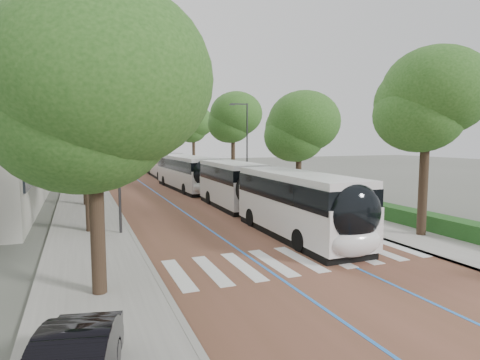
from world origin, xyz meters
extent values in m
plane|color=#51544C|center=(0.00, 0.00, 0.00)|extent=(160.00, 160.00, 0.00)
cube|color=brown|center=(0.00, 40.00, 0.01)|extent=(11.00, 140.00, 0.02)
cube|color=gray|center=(-7.50, 40.00, 0.06)|extent=(4.00, 140.00, 0.12)
cube|color=gray|center=(7.50, 40.00, 0.06)|extent=(4.00, 140.00, 0.12)
cube|color=gray|center=(-5.60, 40.00, 0.06)|extent=(0.20, 140.00, 0.14)
cube|color=gray|center=(5.60, 40.00, 0.06)|extent=(0.20, 140.00, 0.14)
cube|color=silver|center=(-4.80, 1.00, 0.03)|extent=(0.55, 3.60, 0.01)
cube|color=silver|center=(-3.55, 1.00, 0.03)|extent=(0.55, 3.60, 0.01)
cube|color=silver|center=(-2.30, 1.00, 0.03)|extent=(0.55, 3.60, 0.01)
cube|color=silver|center=(-1.05, 1.00, 0.03)|extent=(0.55, 3.60, 0.01)
cube|color=silver|center=(0.20, 1.00, 0.03)|extent=(0.55, 3.60, 0.01)
cube|color=silver|center=(1.45, 1.00, 0.03)|extent=(0.55, 3.60, 0.01)
cube|color=silver|center=(2.70, 1.00, 0.03)|extent=(0.55, 3.60, 0.01)
cube|color=silver|center=(3.95, 1.00, 0.03)|extent=(0.55, 3.60, 0.01)
cube|color=silver|center=(5.20, 1.00, 0.03)|extent=(0.55, 3.60, 0.01)
cube|color=blue|center=(-1.60, 40.00, 0.02)|extent=(0.12, 126.00, 0.01)
cube|color=blue|center=(1.60, 40.00, 0.02)|extent=(0.12, 126.00, 0.01)
cube|color=black|center=(-10.45, 28.00, 3.00)|extent=(0.12, 38.00, 1.60)
cube|color=black|center=(-10.45, 28.00, 6.20)|extent=(0.12, 38.00, 1.60)
cube|color=black|center=(-10.45, 28.00, 9.40)|extent=(0.12, 38.00, 1.60)
cube|color=black|center=(-10.45, 28.00, 12.40)|extent=(0.12, 38.00, 1.60)
cube|color=#1C4217|center=(9.10, 0.00, 0.52)|extent=(1.20, 14.00, 0.80)
cylinder|color=#2D2D2F|center=(6.80, 22.00, 4.12)|extent=(0.14, 0.14, 8.00)
cube|color=#2D2D2F|center=(6.00, 22.00, 8.02)|extent=(1.70, 0.12, 0.12)
cube|color=#2D2D2F|center=(5.30, 22.00, 7.94)|extent=(0.50, 0.20, 0.10)
cylinder|color=#2D2D2F|center=(-6.10, 8.00, 4.12)|extent=(0.14, 0.14, 8.00)
cylinder|color=black|center=(-7.50, 0.00, 2.14)|extent=(0.44, 0.44, 4.28)
ellipsoid|color=#204917|center=(-7.50, 0.00, 6.03)|extent=(6.44, 6.44, 5.47)
cylinder|color=black|center=(-7.50, 9.00, 2.16)|extent=(0.44, 0.44, 4.31)
ellipsoid|color=#204917|center=(-7.50, 9.00, 6.07)|extent=(5.21, 5.21, 4.43)
cylinder|color=black|center=(-7.50, 18.00, 2.45)|extent=(0.44, 0.44, 4.89)
ellipsoid|color=#204917|center=(-7.50, 18.00, 6.90)|extent=(6.49, 6.49, 5.52)
cylinder|color=black|center=(-7.50, 28.00, 2.21)|extent=(0.44, 0.44, 4.42)
ellipsoid|color=#204917|center=(-7.50, 28.00, 6.23)|extent=(5.26, 5.26, 4.47)
cylinder|color=black|center=(-7.50, 40.00, 2.36)|extent=(0.44, 0.44, 4.72)
ellipsoid|color=#204917|center=(-7.50, 40.00, 6.65)|extent=(5.29, 5.29, 4.50)
cylinder|color=black|center=(-7.50, 55.00, 2.66)|extent=(0.44, 0.44, 5.31)
ellipsoid|color=#204917|center=(-7.50, 55.00, 7.49)|extent=(6.49, 6.49, 5.52)
cylinder|color=black|center=(7.70, 2.00, 2.31)|extent=(0.44, 0.44, 4.62)
ellipsoid|color=#204917|center=(7.70, 2.00, 6.51)|extent=(5.06, 5.06, 4.30)
cylinder|color=black|center=(7.70, 14.00, 1.97)|extent=(0.44, 0.44, 3.94)
ellipsoid|color=#204917|center=(7.70, 14.00, 5.55)|extent=(5.48, 5.48, 4.66)
cylinder|color=black|center=(7.70, 28.00, 2.45)|extent=(0.44, 0.44, 4.90)
ellipsoid|color=#204917|center=(7.70, 28.00, 6.90)|extent=(5.64, 5.64, 4.79)
cylinder|color=black|center=(7.70, 44.00, 2.36)|extent=(0.44, 0.44, 4.71)
ellipsoid|color=#204917|center=(7.70, 44.00, 6.64)|extent=(5.25, 5.25, 4.46)
cylinder|color=black|center=(2.00, 9.37, 1.77)|extent=(2.31, 0.93, 2.30)
cube|color=silver|center=(1.93, 4.24, 1.26)|extent=(2.63, 9.39, 1.82)
cube|color=black|center=(1.93, 4.24, 2.40)|extent=(2.67, 9.21, 0.97)
cube|color=silver|center=(1.93, 4.24, 3.04)|extent=(2.58, 9.21, 0.31)
cube|color=black|center=(1.93, 4.24, 0.17)|extent=(2.57, 9.02, 0.35)
cube|color=silver|center=(2.06, 13.69, 1.26)|extent=(2.61, 7.77, 1.82)
cube|color=black|center=(2.06, 13.69, 2.40)|extent=(2.65, 7.62, 0.97)
cube|color=silver|center=(2.06, 13.69, 3.04)|extent=(2.56, 7.62, 0.31)
cube|color=black|center=(2.06, 13.69, 0.17)|extent=(2.55, 7.46, 0.35)
ellipsoid|color=black|center=(1.87, -0.29, 2.00)|extent=(2.37, 1.13, 2.28)
ellipsoid|color=silver|center=(1.87, -0.34, 0.86)|extent=(2.36, 1.03, 1.14)
cylinder|color=black|center=(0.77, 1.98, 0.50)|extent=(0.31, 1.00, 1.00)
cylinder|color=black|center=(3.03, 1.95, 0.50)|extent=(0.31, 1.00, 1.00)
cylinder|color=black|center=(0.96, 15.38, 0.50)|extent=(0.31, 1.00, 1.00)
cylinder|color=black|center=(3.22, 15.35, 0.50)|extent=(0.31, 1.00, 1.00)
cylinder|color=black|center=(0.85, 7.34, 0.50)|extent=(0.31, 1.00, 1.00)
cylinder|color=black|center=(3.11, 7.31, 0.50)|extent=(0.31, 1.00, 1.00)
cube|color=silver|center=(1.50, 24.63, 1.26)|extent=(2.99, 12.09, 1.82)
cube|color=black|center=(1.50, 24.63, 2.40)|extent=(3.02, 11.86, 0.97)
cube|color=silver|center=(1.50, 24.63, 3.04)|extent=(2.93, 11.85, 0.31)
cube|color=black|center=(1.50, 24.63, 0.17)|extent=(2.92, 11.61, 0.35)
ellipsoid|color=black|center=(1.74, 18.78, 2.00)|extent=(2.39, 1.20, 2.28)
ellipsoid|color=silver|center=(1.74, 18.73, 0.86)|extent=(2.39, 1.10, 1.14)
cylinder|color=black|center=(0.52, 20.98, 0.50)|extent=(0.34, 1.01, 1.00)
cylinder|color=black|center=(2.78, 21.08, 0.50)|extent=(0.34, 1.01, 1.00)
cylinder|color=black|center=(0.21, 28.38, 0.50)|extent=(0.34, 1.01, 1.00)
cylinder|color=black|center=(2.47, 28.47, 0.50)|extent=(0.34, 1.01, 1.00)
cube|color=silver|center=(1.93, 37.48, 1.26)|extent=(2.89, 12.07, 1.82)
cube|color=black|center=(1.93, 37.48, 2.40)|extent=(2.92, 11.84, 0.97)
cube|color=silver|center=(1.93, 37.48, 3.04)|extent=(2.83, 11.83, 0.31)
cube|color=black|center=(1.93, 37.48, 0.17)|extent=(2.82, 11.59, 0.35)
ellipsoid|color=black|center=(1.74, 31.63, 2.00)|extent=(2.38, 1.18, 2.28)
ellipsoid|color=silver|center=(1.74, 31.58, 0.86)|extent=(2.38, 1.08, 1.14)
cylinder|color=black|center=(0.68, 33.92, 0.50)|extent=(0.33, 1.01, 1.00)
cylinder|color=black|center=(2.94, 33.84, 0.50)|extent=(0.33, 1.01, 1.00)
cylinder|color=black|center=(0.92, 41.31, 0.50)|extent=(0.33, 1.01, 1.00)
cylinder|color=black|center=(3.18, 41.24, 0.50)|extent=(0.33, 1.01, 1.00)
cube|color=silver|center=(1.76, 50.18, 1.26)|extent=(2.54, 12.01, 1.82)
cube|color=black|center=(1.76, 50.18, 2.40)|extent=(2.58, 11.77, 0.97)
cube|color=silver|center=(1.76, 50.18, 3.04)|extent=(2.49, 11.77, 0.31)
cube|color=black|center=(1.76, 50.18, 0.17)|extent=(2.49, 11.53, 0.35)
ellipsoid|color=black|center=(1.74, 44.33, 2.00)|extent=(2.35, 1.11, 2.28)
ellipsoid|color=silver|center=(1.74, 44.28, 0.86)|extent=(2.35, 1.01, 1.14)
cylinder|color=black|center=(0.62, 46.58, 0.50)|extent=(0.30, 1.00, 1.00)
cylinder|color=black|center=(2.88, 46.57, 0.50)|extent=(0.30, 1.00, 1.00)
cylinder|color=black|center=(0.64, 53.98, 0.50)|extent=(0.30, 1.00, 1.00)
cylinder|color=black|center=(2.90, 53.97, 0.50)|extent=(0.30, 1.00, 1.00)
camera|label=1|loc=(-7.96, -12.72, 4.87)|focal=30.00mm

